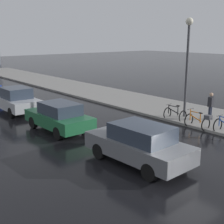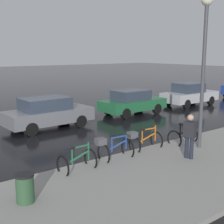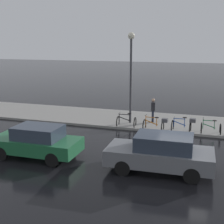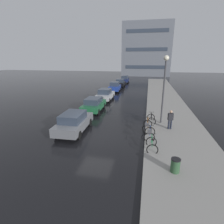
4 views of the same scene
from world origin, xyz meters
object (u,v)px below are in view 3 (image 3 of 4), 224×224
Objects in this scene: bicycle_second at (184,125)px; car_green at (36,141)px; car_grey at (161,153)px; bicycle_third at (156,124)px; bicycle_nearest at (211,129)px; bicycle_farthest at (126,122)px; streetlamp at (131,63)px; pedestrian at (153,110)px.

car_green reaches higher than bicycle_second.
bicycle_third is at bearing 12.00° from car_grey.
bicycle_nearest is at bearing -17.59° from car_grey.
car_grey is 5.75m from car_green.
car_grey is at bearing -168.00° from bicycle_third.
car_grey is (-6.04, -3.14, 0.40)m from bicycle_farthest.
car_grey is at bearing 162.41° from bicycle_nearest.
streetlamp is (7.06, -2.63, 3.20)m from car_green.
bicycle_third is 1.96m from bicycle_farthest.
bicycle_third is at bearing -37.68° from car_green.
bicycle_farthest is at bearing -22.80° from car_green.
bicycle_farthest is 6.82m from car_grey.
bicycle_third is 0.25× the size of streetlamp.
pedestrian reaches higher than car_green.
bicycle_nearest is at bearing -51.01° from car_green.
bicycle_farthest is 0.70× the size of pedestrian.
pedestrian is at bearing 68.35° from bicycle_nearest.
pedestrian reaches higher than bicycle_third.
bicycle_second is 1.61m from bicycle_third.
streetlamp is at bearing -20.48° from car_green.
bicycle_second is 0.81× the size of pedestrian.
car_green is (-6.21, 2.61, 0.37)m from bicycle_farthest.
bicycle_second is 0.95× the size of bicycle_third.
car_grey is at bearing -166.86° from pedestrian.
car_green is 8.64m from pedestrian.
bicycle_third is at bearing 96.82° from bicycle_second.
bicycle_third reaches higher than bicycle_second.
car_green is at bearing 152.41° from pedestrian.
bicycle_third is at bearing -99.87° from bicycle_farthest.
car_grey is (-5.70, -1.21, 0.32)m from bicycle_third.
bicycle_nearest is 0.26× the size of car_grey.
car_green is at bearing 128.99° from bicycle_nearest.
pedestrian is (7.48, 1.75, 0.16)m from car_grey.
bicycle_farthest is at bearing 136.13° from pedestrian.
car_grey is (-5.89, 0.39, 0.30)m from bicycle_second.
pedestrian is at bearing 13.14° from car_grey.
bicycle_second is at bearing -92.33° from bicycle_farthest.
bicycle_farthest is 3.67m from streetlamp.
streetlamp is (0.86, 5.02, 3.57)m from bicycle_nearest.
bicycle_farthest is 0.27× the size of car_grey.
bicycle_second is 3.53m from bicycle_farthest.
car_green is 0.71× the size of streetlamp.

